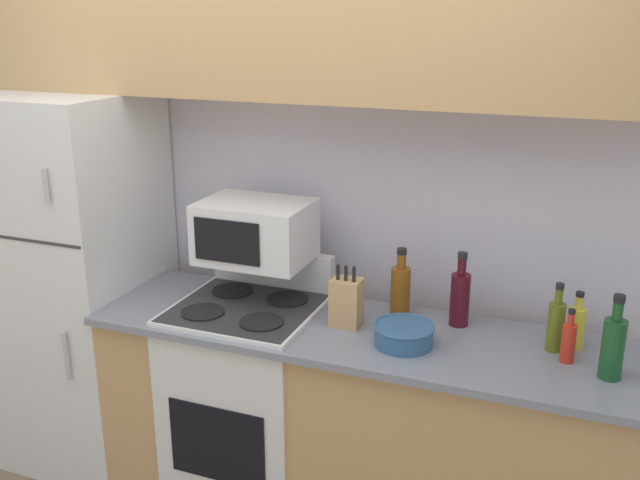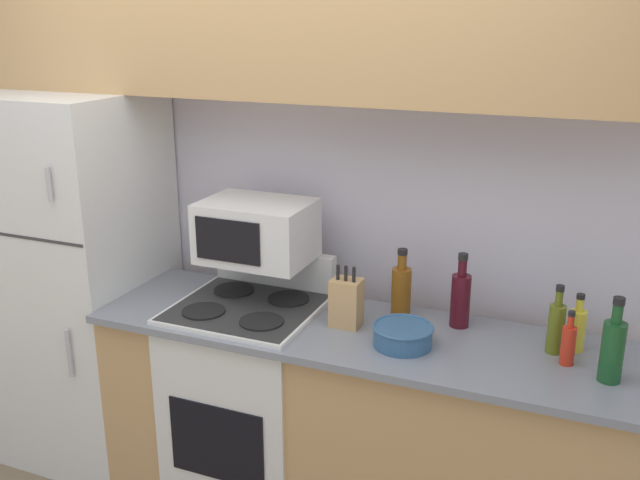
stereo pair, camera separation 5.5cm
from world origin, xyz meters
The scene contains 14 objects.
wall_back centered at (0.00, 0.70, 1.27)m, with size 8.00×0.05×2.55m.
lower_cabinets centered at (0.37, 0.29, 0.45)m, with size 2.12×0.61×0.91m.
refrigerator centered at (-1.06, 0.33, 0.88)m, with size 0.74×0.69×1.76m.
upper_cabinets centered at (0.00, 0.50, 2.07)m, with size 2.86×0.36×0.64m.
stove centered at (-0.11, 0.27, 0.48)m, with size 0.58×0.59×1.09m.
microwave centered at (-0.12, 0.39, 1.22)m, with size 0.45×0.34×0.25m.
knife_block centered at (0.32, 0.29, 1.01)m, with size 0.12×0.10×0.25m.
bowl centered at (0.58, 0.20, 0.95)m, with size 0.23×0.23×0.08m.
bottle_olive_oil centered at (1.10, 0.36, 1.01)m, with size 0.06×0.06×0.26m.
bottle_hot_sauce centered at (1.15, 0.28, 0.99)m, with size 0.05×0.05×0.20m.
bottle_whiskey centered at (0.49, 0.48, 1.02)m, with size 0.08×0.08×0.28m.
bottle_cooking_spray centered at (1.17, 0.41, 0.99)m, with size 0.06×0.06×0.22m.
bottle_wine_green centered at (1.29, 0.21, 1.03)m, with size 0.08×0.08×0.30m.
bottle_wine_red centered at (0.73, 0.45, 1.03)m, with size 0.08×0.08×0.30m.
Camera 2 is at (1.21, -2.13, 2.09)m, focal length 40.00 mm.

